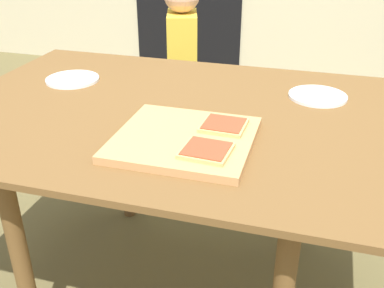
% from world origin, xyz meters
% --- Properties ---
extents(ground_plane, '(16.00, 16.00, 0.00)m').
position_xyz_m(ground_plane, '(0.00, 0.00, 0.00)').
color(ground_plane, brown).
extents(dining_table, '(1.45, 0.99, 0.71)m').
position_xyz_m(dining_table, '(0.00, 0.00, 0.62)').
color(dining_table, brown).
rests_on(dining_table, ground).
extents(cutting_board, '(0.35, 0.34, 0.02)m').
position_xyz_m(cutting_board, '(0.07, -0.20, 0.72)').
color(cutting_board, tan).
rests_on(cutting_board, dining_table).
extents(pizza_slice_near_right, '(0.12, 0.12, 0.01)m').
position_xyz_m(pizza_slice_near_right, '(0.15, -0.27, 0.74)').
color(pizza_slice_near_right, '#DDAC65').
rests_on(pizza_slice_near_right, cutting_board).
extents(pizza_slice_far_right, '(0.12, 0.11, 0.01)m').
position_xyz_m(pizza_slice_far_right, '(0.16, -0.12, 0.74)').
color(pizza_slice_far_right, '#DDAC65').
rests_on(pizza_slice_far_right, cutting_board).
extents(plate_white_left, '(0.18, 0.18, 0.01)m').
position_xyz_m(plate_white_left, '(-0.45, 0.15, 0.71)').
color(plate_white_left, white).
rests_on(plate_white_left, dining_table).
extents(plate_white_right, '(0.18, 0.18, 0.01)m').
position_xyz_m(plate_white_right, '(0.39, 0.23, 0.71)').
color(plate_white_right, white).
rests_on(plate_white_right, dining_table).
extents(child_left, '(0.20, 0.27, 0.99)m').
position_xyz_m(child_left, '(-0.27, 0.89, 0.56)').
color(child_left, '#214B3B').
rests_on(child_left, ground).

